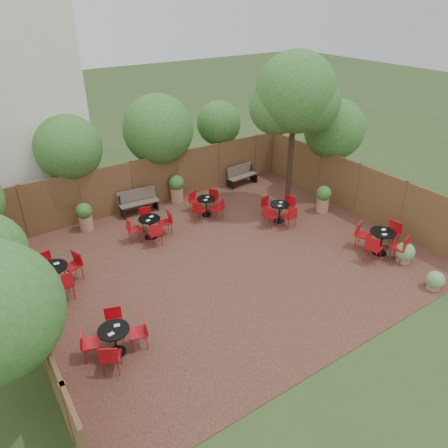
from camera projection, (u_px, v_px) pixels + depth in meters
ground at (227, 259)px, 13.70m from camera, size 80.00×80.00×0.00m
courtyard_paving at (227, 259)px, 13.69m from camera, size 12.00×10.00×0.02m
fence_back at (157, 180)px, 16.84m from camera, size 12.00×0.08×2.00m
fence_left at (24, 301)px, 10.29m from camera, size 0.08×10.00×2.00m
fence_right at (356, 189)px, 16.13m from camera, size 0.08×10.00×2.00m
neighbour_building at (3, 104)px, 15.38m from camera, size 5.00×4.00×8.00m
overhang_foliage at (144, 162)px, 13.77m from camera, size 15.81×10.78×2.78m
courtyard_tree at (295, 98)px, 15.03m from camera, size 2.97×2.91×5.91m
park_bench_left at (138, 201)px, 16.31m from camera, size 1.55×0.60×0.94m
park_bench_right at (241, 175)px, 18.73m from camera, size 1.47×0.63×0.88m
bistro_tables at (208, 245)px, 13.59m from camera, size 11.06×7.09×0.93m
planters at (167, 205)px, 15.80m from camera, size 11.10×4.58×1.13m
low_shrubs at (404, 253)px, 13.42m from camera, size 1.41×3.05×0.67m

